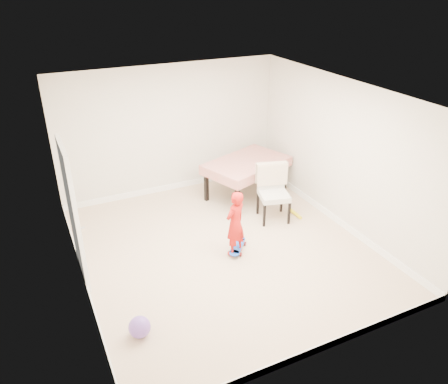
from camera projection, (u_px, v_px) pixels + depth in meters
name	position (u px, v px, depth m)	size (l,w,h in m)	color
ground	(224.00, 249.00, 7.27)	(5.00, 5.00, 0.00)	#C7A98A
ceiling	(224.00, 95.00, 6.10)	(4.50, 5.00, 0.04)	white
wall_back	(170.00, 131.00, 8.68)	(4.50, 0.04, 2.60)	beige
wall_front	(323.00, 267.00, 4.68)	(4.50, 0.04, 2.60)	beige
wall_left	(73.00, 209.00, 5.83)	(0.04, 5.00, 2.60)	beige
wall_right	(340.00, 155.00, 7.54)	(0.04, 5.00, 2.60)	beige
door	(74.00, 216.00, 6.19)	(0.10, 0.94, 2.11)	white
baseboard_back	(173.00, 186.00, 9.25)	(4.50, 0.02, 0.12)	white
baseboard_front	(313.00, 351.00, 5.24)	(4.50, 0.02, 0.12)	white
baseboard_left	(86.00, 283.00, 6.38)	(0.02, 5.00, 0.12)	white
baseboard_right	(333.00, 217.00, 8.10)	(0.02, 5.00, 0.12)	white
dining_table	(246.00, 178.00, 8.84)	(1.63, 1.03, 0.77)	red
dining_chair	(274.00, 194.00, 7.93)	(0.57, 0.65, 1.04)	beige
skateboard	(237.00, 248.00, 7.22)	(0.60, 0.22, 0.09)	#1636C2
child	(235.00, 225.00, 6.89)	(0.40, 0.26, 1.10)	red
balloon	(140.00, 327.00, 5.48)	(0.28, 0.28, 0.28)	#744CB6
foam_toy	(295.00, 213.00, 8.27)	(0.06, 0.06, 0.40)	yellow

